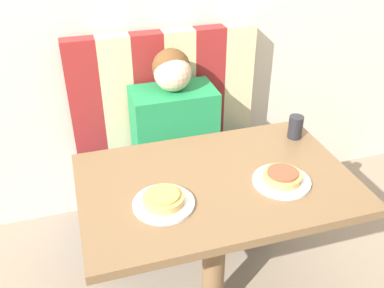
% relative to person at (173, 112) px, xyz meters
% --- Properties ---
extents(booth_seat, '(1.01, 0.49, 0.47)m').
position_rel_person_xyz_m(booth_seat, '(0.00, -0.00, -0.50)').
color(booth_seat, navy).
rests_on(booth_seat, ground_plane).
extents(booth_backrest, '(1.01, 0.09, 0.62)m').
position_rel_person_xyz_m(booth_backrest, '(-0.00, 0.20, 0.05)').
color(booth_backrest, maroon).
rests_on(booth_backrest, booth_seat).
extents(dining_table, '(1.04, 0.67, 0.77)m').
position_rel_person_xyz_m(dining_table, '(0.00, -0.65, -0.07)').
color(dining_table, brown).
rests_on(dining_table, ground_plane).
extents(person, '(0.42, 0.25, 0.59)m').
position_rel_person_xyz_m(person, '(0.00, 0.00, 0.00)').
color(person, '#1E8447').
rests_on(person, booth_seat).
extents(plate_left, '(0.22, 0.22, 0.01)m').
position_rel_person_xyz_m(plate_left, '(-0.23, -0.74, 0.04)').
color(plate_left, white).
rests_on(plate_left, dining_table).
extents(plate_right, '(0.22, 0.22, 0.01)m').
position_rel_person_xyz_m(plate_right, '(0.23, -0.74, 0.04)').
color(plate_right, white).
rests_on(plate_right, dining_table).
extents(pizza_left, '(0.15, 0.15, 0.04)m').
position_rel_person_xyz_m(pizza_left, '(-0.23, -0.74, 0.06)').
color(pizza_left, tan).
rests_on(pizza_left, plate_left).
extents(pizza_right, '(0.15, 0.15, 0.04)m').
position_rel_person_xyz_m(pizza_right, '(0.23, -0.74, 0.06)').
color(pizza_right, tan).
rests_on(pizza_right, plate_right).
extents(drinking_cup, '(0.06, 0.06, 0.10)m').
position_rel_person_xyz_m(drinking_cup, '(0.43, -0.45, 0.09)').
color(drinking_cup, '#232328').
rests_on(drinking_cup, dining_table).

